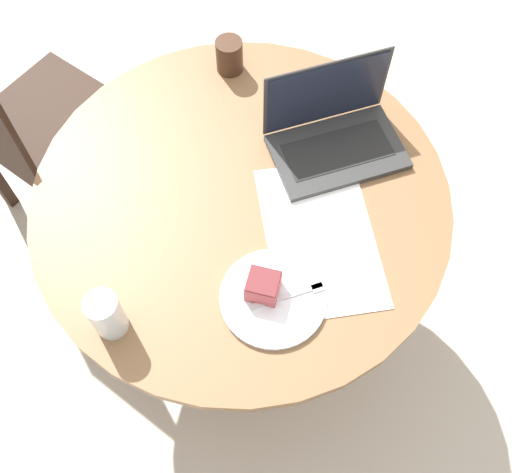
{
  "coord_description": "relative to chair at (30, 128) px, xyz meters",
  "views": [
    {
      "loc": [
        0.72,
        -0.3,
        1.95
      ],
      "look_at": [
        0.14,
        -0.02,
        0.75
      ],
      "focal_mm": 42.0,
      "sensor_mm": 36.0,
      "label": 1
    }
  ],
  "objects": [
    {
      "name": "ground_plane",
      "position": [
        0.65,
        0.43,
        -0.47
      ],
      "size": [
        12.0,
        12.0,
        0.0
      ],
      "primitive_type": "plane",
      "color": "#B7AD9E"
    },
    {
      "name": "dining_table",
      "position": [
        0.65,
        0.43,
        0.1
      ],
      "size": [
        1.03,
        1.03,
        0.71
      ],
      "color": "brown",
      "rests_on": "ground_plane"
    },
    {
      "name": "chair",
      "position": [
        0.0,
        0.0,
        0.0
      ],
      "size": [
        0.57,
        0.57,
        0.92
      ],
      "rotation": [
        0.0,
        0.0,
        6.78
      ],
      "color": "black",
      "rests_on": "ground_plane"
    },
    {
      "name": "cake_slice",
      "position": [
        0.9,
        0.37,
        0.28
      ],
      "size": [
        0.1,
        0.1,
        0.06
      ],
      "rotation": [
        0.0,
        0.0,
        0.88
      ],
      "color": "#B74C51",
      "rests_on": "plate"
    },
    {
      "name": "water_glass",
      "position": [
        0.83,
        0.04,
        0.31
      ],
      "size": [
        0.07,
        0.07,
        0.13
      ],
      "color": "silver",
      "rests_on": "dining_table"
    },
    {
      "name": "plate",
      "position": [
        0.93,
        0.38,
        0.25
      ],
      "size": [
        0.24,
        0.24,
        0.01
      ],
      "color": "silver",
      "rests_on": "dining_table"
    },
    {
      "name": "laptop",
      "position": [
        0.61,
        0.71,
        0.28
      ],
      "size": [
        0.25,
        0.35,
        0.22
      ],
      "rotation": [
        0.0,
        0.0,
        4.59
      ],
      "color": "#2D2D2D",
      "rests_on": "dining_table"
    },
    {
      "name": "coffee_glass",
      "position": [
        0.26,
        0.58,
        0.29
      ],
      "size": [
        0.07,
        0.07,
        0.1
      ],
      "color": "#3D2619",
      "rests_on": "dining_table"
    },
    {
      "name": "fork",
      "position": [
        0.94,
        0.43,
        0.26
      ],
      "size": [
        0.04,
        0.17,
        0.0
      ],
      "rotation": [
        0.0,
        0.0,
        7.74
      ],
      "color": "silver",
      "rests_on": "plate"
    },
    {
      "name": "paper_document",
      "position": [
        0.83,
        0.55,
        0.24
      ],
      "size": [
        0.46,
        0.36,
        0.0
      ],
      "rotation": [
        0.0,
        0.0,
        -0.29
      ],
      "color": "white",
      "rests_on": "dining_table"
    }
  ]
}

